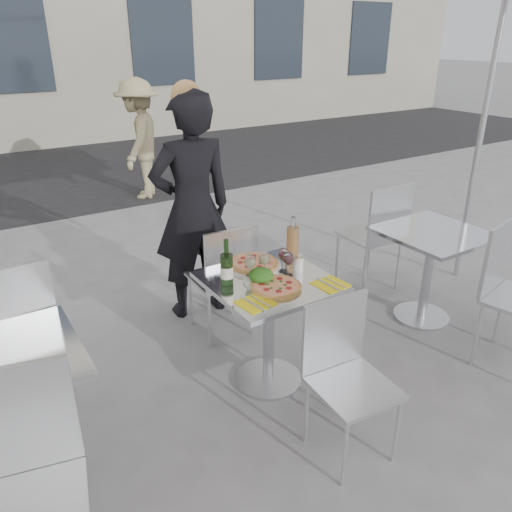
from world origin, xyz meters
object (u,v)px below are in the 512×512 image
sugar_shaker (298,263)px  wineglass_white_a (250,262)px  side_table_right (430,257)px  wine_bottle (227,268)px  pedestrian_b (140,139)px  wineglass_red_a (288,259)px  side_chair_lfar (11,329)px  pizza_far (253,264)px  napkin_left (255,303)px  main_table (269,310)px  side_chair_rnear (512,284)px  carafe (293,242)px  side_table_left (7,396)px  side_chair_rfar (379,229)px  salad_plate (261,276)px  woman_diner (192,209)px  napkin_right (331,284)px  pizza_near (276,286)px  chair_near (344,365)px  chair_far (225,272)px  side_chair_lnear (20,477)px  wineglass_red_b (284,255)px  wineglass_white_b (264,259)px

sugar_shaker → wineglass_white_a: 0.32m
side_table_right → wine_bottle: bearing=177.8°
pedestrian_b → wineglass_red_a: pedestrian_b is taller
sugar_shaker → side_chair_lfar: bearing=163.0°
side_chair_lfar → sugar_shaker: bearing=161.2°
pizza_far → napkin_left: pizza_far is taller
main_table → side_chair_lfar: (-1.39, 0.50, 0.07)m
side_chair_rnear → carafe: size_ratio=3.44×
side_table_left → wine_bottle: bearing=3.1°
napkin_left → carafe: bearing=28.7°
side_chair_rfar → salad_plate: 1.68m
woman_diner → napkin_right: (0.24, -1.35, -0.13)m
main_table → pizza_far: 0.31m
side_chair_rnear → pizza_near: size_ratio=3.32×
side_chair_rnear → pizza_near: 1.63m
chair_near → sugar_shaker: 0.75m
wine_bottle → side_chair_rnear: bearing=-22.8°
chair_near → carafe: size_ratio=3.00×
chair_far → pedestrian_b: 3.85m
side_table_right → side_chair_rnear: 0.67m
wine_bottle → wineglass_white_a: size_ratio=1.87×
sugar_shaker → side_chair_lnear: bearing=-160.7°
side_table_left → napkin_left: (1.27, -0.20, 0.21)m
chair_far → wine_bottle: (-0.30, -0.56, 0.33)m
salad_plate → sugar_shaker: size_ratio=2.06×
side_chair_lfar → wineglass_red_b: bearing=161.8°
sugar_shaker → wine_bottle: bearing=172.9°
wineglass_red_b → napkin_right: 0.34m
side_table_left → carafe: (1.80, 0.18, 0.33)m
side_chair_rnear → salad_plate: (-1.55, 0.67, 0.19)m
chair_far → side_chair_rfar: side_chair_rfar is taller
salad_plate → napkin_right: (0.33, -0.25, -0.03)m
side_chair_rfar → wineglass_white_a: size_ratio=6.25×
side_table_left → side_chair_lnear: (-0.03, -0.61, 0.06)m
pizza_far → woman_diner: bearing=89.8°
woman_diner → wineglass_red_b: woman_diner is taller
side_chair_rnear → napkin_left: (-1.72, 0.47, 0.16)m
pedestrian_b → wineglass_white_b: (-0.83, -4.31, 0.06)m
side_chair_lnear → side_chair_rnear: side_chair_lnear is taller
sugar_shaker → wineglass_white_b: (-0.22, 0.06, 0.06)m
side_chair_rfar → wineglass_white_a: 1.70m
wineglass_white_a → main_table: bearing=-39.2°
side_chair_rnear → wineglass_white_a: 1.77m
side_table_left → side_chair_rfar: 3.07m
side_table_left → chair_far: (1.54, 0.63, -0.01)m
side_chair_rfar → wineglass_white_b: size_ratio=6.25×
main_table → wineglass_red_b: 0.35m
salad_plate → side_chair_lnear: bearing=-157.6°
chair_far → wineglass_red_b: wineglass_red_b is taller
pizza_far → wineglass_red_a: wineglass_red_a is taller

